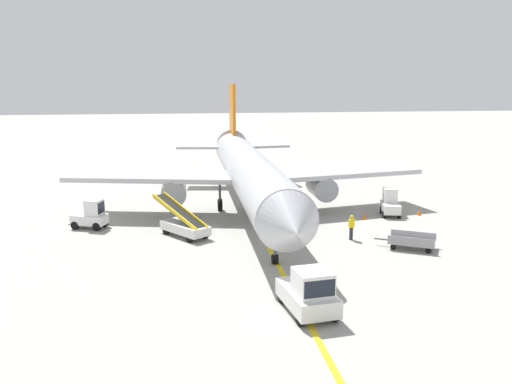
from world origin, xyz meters
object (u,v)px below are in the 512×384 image
object	(u,v)px
baggage_tug_near_wing	(91,216)
safety_cone_wingtip_left	(419,212)
airliner	(249,171)
safety_cone_nose_left	(286,208)
baggage_cart_loaded	(412,242)
safety_cone_nose_right	(364,216)
pushback_tug	(309,293)
baggage_tug_by_cargo_door	(390,204)
belt_loader_forward_hold	(184,225)
ground_crew_marshaller	(351,226)

from	to	relation	value
baggage_tug_near_wing	safety_cone_wingtip_left	bearing A→B (deg)	-0.17
airliner	safety_cone_nose_left	bearing A→B (deg)	10.75
baggage_cart_loaded	safety_cone_nose_right	distance (m)	7.57
pushback_tug	baggage_tug_by_cargo_door	xyz separation A→B (m)	(10.95, 16.90, -0.07)
safety_cone_nose_right	baggage_tug_near_wing	bearing A→B (deg)	178.25
belt_loader_forward_hold	safety_cone_wingtip_left	world-z (taller)	belt_loader_forward_hold
pushback_tug	safety_cone_nose_left	distance (m)	19.84
airliner	safety_cone_nose_left	world-z (taller)	airliner
pushback_tug	safety_cone_wingtip_left	distance (m)	21.15
airliner	baggage_tug_near_wing	distance (m)	12.24
pushback_tug	ground_crew_marshaller	distance (m)	12.30
ground_crew_marshaller	pushback_tug	bearing A→B (deg)	-117.68
belt_loader_forward_hold	baggage_cart_loaded	distance (m)	14.94
airliner	ground_crew_marshaller	world-z (taller)	airliner
baggage_tug_by_cargo_door	belt_loader_forward_hold	distance (m)	16.50
airliner	safety_cone_nose_right	distance (m)	9.50
baggage_tug_near_wing	safety_cone_nose_right	size ratio (longest dim) A/B	6.16
pushback_tug	baggage_cart_loaded	bearing A→B (deg)	43.61
ground_crew_marshaller	safety_cone_nose_left	distance (m)	9.08
belt_loader_forward_hold	safety_cone_nose_left	xyz separation A→B (m)	(8.35, 6.03, -0.56)
safety_cone_nose_right	baggage_cart_loaded	bearing A→B (deg)	-87.40
airliner	safety_cone_wingtip_left	xyz separation A→B (m)	(13.15, -2.48, -3.20)
airliner	belt_loader_forward_hold	xyz separation A→B (m)	(-5.26, -5.44, -2.64)
baggage_cart_loaded	baggage_tug_by_cargo_door	bearing A→B (deg)	75.95
baggage_tug_by_cargo_door	ground_crew_marshaller	bearing A→B (deg)	-131.05
pushback_tug	belt_loader_forward_hold	bearing A→B (deg)	111.02
baggage_tug_near_wing	baggage_cart_loaded	distance (m)	22.08
baggage_cart_loaded	safety_cone_wingtip_left	distance (m)	9.22
baggage_cart_loaded	safety_cone_wingtip_left	xyz separation A→B (m)	(4.39, 8.10, -0.25)
baggage_cart_loaded	safety_cone_nose_right	size ratio (longest dim) A/B	8.28
safety_cone_nose_right	safety_cone_wingtip_left	xyz separation A→B (m)	(4.73, 0.54, 0.00)
belt_loader_forward_hold	pushback_tug	bearing A→B (deg)	-68.98
safety_cone_nose_right	baggage_tug_by_cargo_door	bearing A→B (deg)	20.79
baggage_tug_by_cargo_door	safety_cone_wingtip_left	world-z (taller)	baggage_tug_by_cargo_door
pushback_tug	ground_crew_marshaller	world-z (taller)	pushback_tug
baggage_cart_loaded	ground_crew_marshaller	distance (m)	4.00
safety_cone_wingtip_left	airliner	bearing A→B (deg)	169.30
airliner	belt_loader_forward_hold	world-z (taller)	airliner
baggage_tug_near_wing	baggage_cart_loaded	size ratio (longest dim) A/B	0.74
baggage_tug_by_cargo_door	safety_cone_nose_right	distance (m)	2.74
belt_loader_forward_hold	safety_cone_nose_left	distance (m)	10.32
safety_cone_nose_right	safety_cone_wingtip_left	distance (m)	4.76
baggage_tug_near_wing	baggage_cart_loaded	xyz separation A→B (m)	(20.50, -8.17, -0.46)
baggage_tug_near_wing	baggage_tug_by_cargo_door	world-z (taller)	same
baggage_tug_near_wing	safety_cone_nose_right	distance (m)	20.18
baggage_tug_by_cargo_door	safety_cone_nose_left	distance (m)	8.27
safety_cone_nose_left	ground_crew_marshaller	bearing A→B (deg)	-73.56
baggage_tug_by_cargo_door	baggage_cart_loaded	size ratio (longest dim) A/B	0.73
airliner	pushback_tug	xyz separation A→B (m)	(-0.06, -18.99, -2.42)
ground_crew_marshaller	belt_loader_forward_hold	bearing A→B (deg)	166.34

